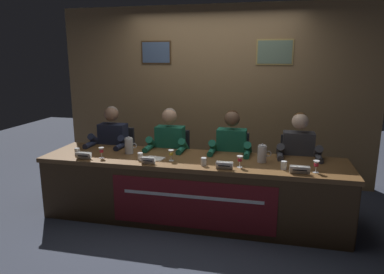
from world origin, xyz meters
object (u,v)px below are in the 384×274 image
object	(u,v)px
water_cup_far_left	(77,152)
water_pitcher_left_side	(129,146)
chair_far_right	(296,174)
juice_glass_far_right	(316,164)
water_pitcher_right_side	(262,154)
document_stack_center_left	(155,158)
nameplate_center_right	(224,165)
water_cup_far_right	(284,166)
chair_center_right	(232,169)
water_cup_center_left	(140,157)
juice_glass_center_right	(240,159)
juice_glass_far_left	(101,151)
panelist_far_right	(298,157)
conference_table	(190,180)
juice_glass_center_left	(171,153)
nameplate_center_left	(148,160)
panelist_center_right	(231,153)
chair_far_left	(118,161)
nameplate_far_left	(84,156)
nameplate_far_right	(300,170)
chair_center_left	(173,165)
water_cup_center_right	(204,162)
panelist_center_left	(168,149)
panelist_far_left	(111,146)

from	to	relation	value
water_cup_far_left	water_pitcher_left_side	size ratio (longest dim) A/B	0.40
chair_far_right	water_pitcher_left_side	world-z (taller)	water_pitcher_left_side
water_cup_far_left	juice_glass_far_right	world-z (taller)	juice_glass_far_right
juice_glass_far_right	water_pitcher_right_side	size ratio (longest dim) A/B	0.59
water_pitcher_right_side	document_stack_center_left	distance (m)	1.21
nameplate_center_right	water_cup_far_right	size ratio (longest dim) A/B	2.05
document_stack_center_left	juice_glass_far_right	bearing A→B (deg)	-3.17
chair_center_right	nameplate_center_right	size ratio (longest dim) A/B	5.22
water_cup_center_left	juice_glass_center_right	distance (m)	1.12
juice_glass_far_left	panelist_far_right	world-z (taller)	panelist_far_right
conference_table	juice_glass_center_left	xyz separation A→B (m)	(-0.21, -0.03, 0.31)
nameplate_center_left	conference_table	bearing A→B (deg)	26.24
water_cup_far_right	water_pitcher_left_side	world-z (taller)	water_pitcher_left_side
chair_center_right	chair_far_right	distance (m)	0.80
chair_far_right	panelist_center_right	bearing A→B (deg)	-165.91
nameplate_center_right	panelist_far_right	bearing A→B (deg)	42.09
chair_center_right	juice_glass_far_right	bearing A→B (deg)	-41.07
chair_far_left	nameplate_far_left	distance (m)	0.95
nameplate_center_left	panelist_center_right	distance (m)	1.08
panelist_far_right	nameplate_far_right	distance (m)	0.68
conference_table	water_cup_far_right	distance (m)	1.05
chair_far_left	panelist_far_right	size ratio (longest dim) A/B	0.73
juice_glass_center_left	juice_glass_far_right	size ratio (longest dim) A/B	1.00
chair_center_right	juice_glass_center_right	size ratio (longest dim) A/B	7.32
nameplate_center_left	water_cup_far_right	size ratio (longest dim) A/B	1.82
chair_center_left	water_cup_center_right	world-z (taller)	chair_center_left
juice_glass_center_right	water_cup_center_right	world-z (taller)	juice_glass_center_right
nameplate_far_left	juice_glass_center_left	xyz separation A→B (m)	(0.99, 0.16, 0.05)
chair_far_left	juice_glass_far_right	world-z (taller)	chair_far_left
water_cup_far_left	water_pitcher_left_side	world-z (taller)	water_pitcher_left_side
water_cup_far_left	nameplate_center_right	size ratio (longest dim) A/B	0.49
juice_glass_center_left	water_pitcher_left_side	bearing A→B (deg)	162.45
juice_glass_far_left	panelist_center_right	bearing A→B (deg)	23.21
panelist_center_left	nameplate_center_right	xyz separation A→B (m)	(0.81, -0.70, 0.05)
chair_far_right	water_pitcher_right_side	bearing A→B (deg)	-126.30
water_cup_far_left	water_pitcher_right_side	world-z (taller)	water_pitcher_right_side
chair_center_left	nameplate_far_right	xyz separation A→B (m)	(1.56, -0.88, 0.33)
conference_table	document_stack_center_left	xyz separation A→B (m)	(-0.41, -0.01, 0.23)
panelist_far_left	water_cup_far_left	distance (m)	0.59
nameplate_far_left	water_cup_center_right	bearing A→B (deg)	2.71
water_cup_center_right	water_pitcher_right_side	xyz separation A→B (m)	(0.60, 0.27, 0.06)
chair_far_right	document_stack_center_left	bearing A→B (deg)	-156.09
juice_glass_center_left	water_pitcher_right_side	bearing A→B (deg)	10.17
panelist_far_left	water_cup_center_left	world-z (taller)	panelist_far_left
conference_table	panelist_center_left	size ratio (longest dim) A/B	2.82
conference_table	panelist_center_right	distance (m)	0.67
water_cup_center_left	nameplate_center_left	bearing A→B (deg)	-40.56
conference_table	nameplate_far_left	size ratio (longest dim) A/B	19.58
water_cup_center_left	panelist_center_right	world-z (taller)	panelist_center_right
nameplate_center_right	water_cup_far_right	xyz separation A→B (m)	(0.60, 0.14, -0.00)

